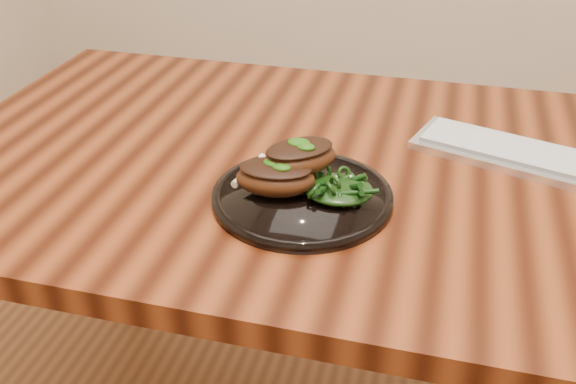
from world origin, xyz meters
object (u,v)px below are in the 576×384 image
object	(u,v)px
plate	(302,196)
lamb_chop_front	(275,177)
desk	(404,213)
greens_heap	(338,185)
keyboard	(540,160)

from	to	relation	value
plate	lamb_chop_front	size ratio (longest dim) A/B	2.09
desk	plate	size ratio (longest dim) A/B	6.07
desk	lamb_chop_front	bearing A→B (deg)	-141.35
lamb_chop_front	greens_heap	bearing A→B (deg)	8.79
lamb_chop_front	greens_heap	xyz separation A→B (m)	(0.09, 0.01, -0.01)
desk	keyboard	world-z (taller)	keyboard
desk	plate	xyz separation A→B (m)	(-0.14, -0.14, 0.09)
greens_heap	keyboard	distance (m)	0.36
desk	lamb_chop_front	distance (m)	0.26
desk	plate	world-z (taller)	plate
plate	greens_heap	size ratio (longest dim) A/B	2.59
plate	keyboard	xyz separation A→B (m)	(0.35, 0.21, 0.00)
lamb_chop_front	greens_heap	size ratio (longest dim) A/B	1.24
desk	greens_heap	xyz separation A→B (m)	(-0.09, -0.13, 0.11)
keyboard	lamb_chop_front	bearing A→B (deg)	-150.77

